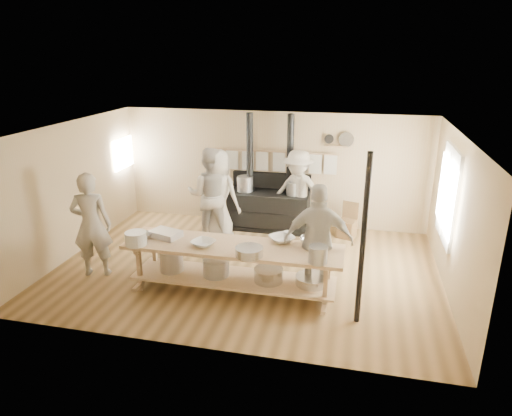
# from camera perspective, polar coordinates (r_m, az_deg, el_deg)

# --- Properties ---
(ground) EXTENTS (7.00, 7.00, 0.00)m
(ground) POSITION_cam_1_polar(r_m,az_deg,el_deg) (8.64, -1.19, -7.49)
(ground) COLOR brown
(ground) RESTS_ON ground
(room_shell) EXTENTS (7.00, 7.00, 7.00)m
(room_shell) POSITION_cam_1_polar(r_m,az_deg,el_deg) (8.04, -1.27, 2.91)
(room_shell) COLOR tan
(room_shell) RESTS_ON ground
(window_right) EXTENTS (0.09, 1.50, 1.65)m
(window_right) POSITION_cam_1_polar(r_m,az_deg,el_deg) (8.57, 22.93, 1.53)
(window_right) COLOR beige
(window_right) RESTS_ON ground
(left_opening) EXTENTS (0.00, 0.90, 0.90)m
(left_opening) POSITION_cam_1_polar(r_m,az_deg,el_deg) (11.12, -16.26, 6.59)
(left_opening) COLOR white
(left_opening) RESTS_ON ground
(stove) EXTENTS (1.90, 0.75, 2.60)m
(stove) POSITION_cam_1_polar(r_m,az_deg,el_deg) (10.35, 1.60, 0.24)
(stove) COLOR black
(stove) RESTS_ON ground
(towel_rail) EXTENTS (3.00, 0.04, 0.47)m
(towel_rail) POSITION_cam_1_polar(r_m,az_deg,el_deg) (10.33, 2.00, 6.15)
(towel_rail) COLOR #A1865C
(towel_rail) RESTS_ON ground
(back_wall_shelf) EXTENTS (0.63, 0.14, 0.32)m
(back_wall_shelf) POSITION_cam_1_polar(r_m,az_deg,el_deg) (10.10, 10.33, 8.18)
(back_wall_shelf) COLOR #A1865C
(back_wall_shelf) RESTS_ON ground
(prep_table) EXTENTS (3.60, 0.90, 0.85)m
(prep_table) POSITION_cam_1_polar(r_m,az_deg,el_deg) (7.63, -2.93, -6.93)
(prep_table) COLOR #A1865C
(prep_table) RESTS_ON ground
(support_post) EXTENTS (0.08, 0.08, 2.60)m
(support_post) POSITION_cam_1_polar(r_m,az_deg,el_deg) (6.65, 13.23, -4.12)
(support_post) COLOR black
(support_post) RESTS_ON ground
(cook_far_left) EXTENTS (0.79, 0.63, 1.91)m
(cook_far_left) POSITION_cam_1_polar(r_m,az_deg,el_deg) (8.54, -19.88, -2.00)
(cook_far_left) COLOR beige
(cook_far_left) RESTS_ON ground
(cook_left) EXTENTS (1.06, 0.88, 2.00)m
(cook_left) POSITION_cam_1_polar(r_m,az_deg,el_deg) (9.60, -5.71, 1.65)
(cook_left) COLOR beige
(cook_left) RESTS_ON ground
(cook_center) EXTENTS (1.07, 0.82, 1.96)m
(cook_center) POSITION_cam_1_polar(r_m,az_deg,el_deg) (9.62, -4.79, 1.57)
(cook_center) COLOR beige
(cook_center) RESTS_ON ground
(cook_right) EXTENTS (1.17, 0.60, 1.91)m
(cook_right) POSITION_cam_1_polar(r_m,az_deg,el_deg) (7.44, 7.80, -4.10)
(cook_right) COLOR beige
(cook_right) RESTS_ON ground
(cook_by_window) EXTENTS (1.36, 1.00, 1.88)m
(cook_by_window) POSITION_cam_1_polar(r_m,az_deg,el_deg) (9.96, 5.24, 1.93)
(cook_by_window) COLOR beige
(cook_by_window) RESTS_ON ground
(chair) EXTENTS (0.45, 0.45, 0.77)m
(chair) POSITION_cam_1_polar(r_m,az_deg,el_deg) (10.13, 11.30, -2.34)
(chair) COLOR brown
(chair) RESTS_ON ground
(bowl_white_a) EXTENTS (0.47, 0.47, 0.09)m
(bowl_white_a) POSITION_cam_1_polar(r_m,az_deg,el_deg) (7.49, -6.63, -4.40)
(bowl_white_a) COLOR white
(bowl_white_a) RESTS_ON prep_table
(bowl_steel_a) EXTENTS (0.39, 0.39, 0.09)m
(bowl_steel_a) POSITION_cam_1_polar(r_m,az_deg,el_deg) (7.97, -13.80, -3.37)
(bowl_steel_a) COLOR silver
(bowl_steel_a) RESTS_ON prep_table
(bowl_white_b) EXTENTS (0.57, 0.57, 0.10)m
(bowl_white_b) POSITION_cam_1_polar(r_m,az_deg,el_deg) (7.61, 3.24, -3.86)
(bowl_white_b) COLOR white
(bowl_white_b) RESTS_ON prep_table
(bowl_steel_b) EXTENTS (0.41, 0.41, 0.11)m
(bowl_steel_b) POSITION_cam_1_polar(r_m,az_deg,el_deg) (7.55, 6.82, -4.12)
(bowl_steel_b) COLOR silver
(bowl_steel_b) RESTS_ON prep_table
(roasting_pan) EXTENTS (0.58, 0.47, 0.11)m
(roasting_pan) POSITION_cam_1_polar(r_m,az_deg,el_deg) (7.93, -11.24, -3.19)
(roasting_pan) COLOR #B2B2B7
(roasting_pan) RESTS_ON prep_table
(mixing_bowl_large) EXTENTS (0.50, 0.50, 0.14)m
(mixing_bowl_large) POSITION_cam_1_polar(r_m,az_deg,el_deg) (7.08, -0.87, -5.47)
(mixing_bowl_large) COLOR silver
(mixing_bowl_large) RESTS_ON prep_table
(bucket_galv) EXTENTS (0.33, 0.33, 0.26)m
(bucket_galv) POSITION_cam_1_polar(r_m,az_deg,el_deg) (6.91, 7.76, -5.77)
(bucket_galv) COLOR gray
(bucket_galv) RESTS_ON prep_table
(deep_bowl_enamel) EXTENTS (0.40, 0.40, 0.22)m
(deep_bowl_enamel) POSITION_cam_1_polar(r_m,az_deg,el_deg) (7.71, -14.78, -3.70)
(deep_bowl_enamel) COLOR white
(deep_bowl_enamel) RESTS_ON prep_table
(pitcher) EXTENTS (0.14, 0.14, 0.19)m
(pitcher) POSITION_cam_1_polar(r_m,az_deg,el_deg) (7.58, 3.90, -3.60)
(pitcher) COLOR white
(pitcher) RESTS_ON prep_table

